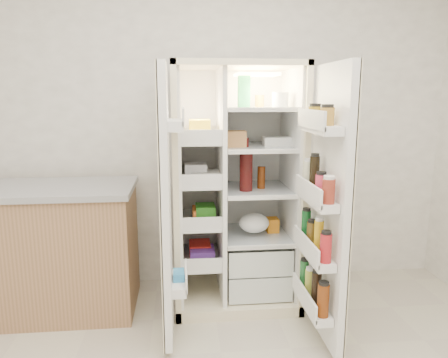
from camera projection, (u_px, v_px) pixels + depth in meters
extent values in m
cube|color=white|center=(208.00, 123.00, 3.46)|extent=(4.00, 0.02, 2.70)
cube|color=beige|center=(230.00, 178.00, 3.50)|extent=(0.92, 0.04, 1.80)
cube|color=beige|center=(176.00, 188.00, 3.13)|extent=(0.04, 0.70, 1.80)
cube|color=beige|center=(293.00, 185.00, 3.22)|extent=(0.04, 0.70, 1.80)
cube|color=beige|center=(236.00, 65.00, 3.00)|extent=(0.92, 0.70, 0.04)
cube|color=beige|center=(235.00, 293.00, 3.34)|extent=(0.92, 0.70, 0.08)
cube|color=white|center=(231.00, 177.00, 3.46)|extent=(0.84, 0.02, 1.68)
cube|color=white|center=(180.00, 185.00, 3.13)|extent=(0.02, 0.62, 1.68)
cube|color=white|center=(289.00, 183.00, 3.21)|extent=(0.02, 0.62, 1.68)
cube|color=white|center=(221.00, 184.00, 3.16)|extent=(0.03, 0.62, 1.68)
cube|color=silver|center=(255.00, 276.00, 3.31)|extent=(0.47, 0.52, 0.19)
cube|color=silver|center=(255.00, 252.00, 3.27)|extent=(0.47, 0.52, 0.19)
cube|color=#FFD18C|center=(256.00, 75.00, 3.08)|extent=(0.30, 0.30, 0.02)
cube|color=silver|center=(201.00, 257.00, 3.25)|extent=(0.28, 0.58, 0.02)
cube|color=silver|center=(200.00, 220.00, 3.20)|extent=(0.28, 0.58, 0.02)
cube|color=silver|center=(200.00, 181.00, 3.14)|extent=(0.28, 0.58, 0.02)
cube|color=silver|center=(200.00, 140.00, 3.08)|extent=(0.28, 0.58, 0.02)
cube|color=silver|center=(255.00, 234.00, 3.26)|extent=(0.49, 0.58, 0.01)
cube|color=silver|center=(256.00, 189.00, 3.19)|extent=(0.49, 0.58, 0.01)
cube|color=silver|center=(256.00, 147.00, 3.13)|extent=(0.49, 0.58, 0.02)
cube|color=silver|center=(257.00, 108.00, 3.08)|extent=(0.49, 0.58, 0.02)
cube|color=red|center=(201.00, 250.00, 3.24)|extent=(0.16, 0.20, 0.10)
cube|color=#2F7F22|center=(200.00, 211.00, 3.18)|extent=(0.14, 0.18, 0.12)
cube|color=silver|center=(200.00, 175.00, 3.13)|extent=(0.20, 0.22, 0.07)
cube|color=yellow|center=(199.00, 129.00, 3.06)|extent=(0.15, 0.16, 0.14)
cube|color=#66349D|center=(201.00, 251.00, 3.24)|extent=(0.18, 0.20, 0.09)
cube|color=#BE5721|center=(200.00, 212.00, 3.18)|extent=(0.14, 0.18, 0.10)
cube|color=white|center=(200.00, 172.00, 3.12)|extent=(0.16, 0.16, 0.12)
sphere|color=orange|center=(241.00, 289.00, 3.23)|extent=(0.07, 0.07, 0.07)
sphere|color=orange|center=(251.00, 286.00, 3.28)|extent=(0.07, 0.07, 0.07)
sphere|color=orange|center=(265.00, 287.00, 3.25)|extent=(0.07, 0.07, 0.07)
sphere|color=orange|center=(244.00, 280.00, 3.37)|extent=(0.07, 0.07, 0.07)
sphere|color=orange|center=(257.00, 281.00, 3.36)|extent=(0.07, 0.07, 0.07)
sphere|color=orange|center=(271.00, 283.00, 3.33)|extent=(0.07, 0.07, 0.07)
sphere|color=orange|center=(235.00, 284.00, 3.30)|extent=(0.07, 0.07, 0.07)
sphere|color=orange|center=(264.00, 280.00, 3.39)|extent=(0.07, 0.07, 0.07)
ellipsoid|color=#326923|center=(255.00, 249.00, 3.29)|extent=(0.26, 0.24, 0.11)
cylinder|color=#400E0D|center=(246.00, 171.00, 3.07)|extent=(0.10, 0.10, 0.30)
cylinder|color=#6C2C0C|center=(261.00, 177.00, 3.16)|extent=(0.06, 0.06, 0.17)
cube|color=#278F4B|center=(244.00, 90.00, 3.01)|extent=(0.08, 0.08, 0.24)
cylinder|color=silver|center=(280.00, 100.00, 3.00)|extent=(0.12, 0.12, 0.11)
cylinder|color=#AE8428|center=(260.00, 101.00, 3.17)|extent=(0.07, 0.07, 0.09)
cube|color=silver|center=(281.00, 141.00, 3.11)|extent=(0.26, 0.11, 0.06)
cube|color=#BF844C|center=(233.00, 139.00, 3.05)|extent=(0.19, 0.10, 0.11)
ellipsoid|color=white|center=(254.00, 227.00, 3.19)|extent=(0.23, 0.21, 0.14)
cube|color=orange|center=(272.00, 225.00, 3.30)|extent=(0.09, 0.11, 0.11)
cube|color=white|center=(166.00, 207.00, 2.59)|extent=(0.05, 0.40, 1.72)
cube|color=beige|center=(162.00, 207.00, 2.58)|extent=(0.01, 0.40, 1.72)
cube|color=white|center=(179.00, 283.00, 2.69)|extent=(0.09, 0.32, 0.06)
cube|color=white|center=(176.00, 125.00, 2.50)|extent=(0.09, 0.32, 0.06)
cube|color=#338CCC|center=(179.00, 279.00, 2.68)|extent=(0.07, 0.12, 0.10)
cube|color=white|center=(330.00, 207.00, 2.60)|extent=(0.05, 0.58, 1.72)
cube|color=beige|center=(334.00, 207.00, 2.60)|extent=(0.01, 0.58, 1.72)
cube|color=white|center=(312.00, 304.00, 2.71)|extent=(0.11, 0.50, 0.05)
cube|color=white|center=(314.00, 254.00, 2.65)|extent=(0.11, 0.50, 0.05)
cube|color=white|center=(316.00, 199.00, 2.58)|extent=(0.11, 0.50, 0.05)
cube|color=white|center=(320.00, 128.00, 2.50)|extent=(0.11, 0.50, 0.05)
cylinder|color=#682C0B|center=(323.00, 300.00, 2.50)|extent=(0.07, 0.07, 0.20)
cylinder|color=black|center=(316.00, 289.00, 2.62)|extent=(0.06, 0.06, 0.22)
cylinder|color=#ABB03A|center=(310.00, 283.00, 2.75)|extent=(0.06, 0.06, 0.18)
cylinder|color=#226830|center=(304.00, 274.00, 2.88)|extent=(0.06, 0.06, 0.19)
cylinder|color=#AF1D23|center=(326.00, 248.00, 2.43)|extent=(0.07, 0.07, 0.17)
cylinder|color=gold|center=(319.00, 237.00, 2.56)|extent=(0.06, 0.06, 0.21)
cylinder|color=brown|center=(312.00, 234.00, 2.69)|extent=(0.07, 0.07, 0.16)
cylinder|color=#125020|center=(306.00, 225.00, 2.81)|extent=(0.06, 0.06, 0.20)
cylinder|color=maroon|center=(328.00, 191.00, 2.37)|extent=(0.07, 0.07, 0.14)
cylinder|color=#CB344D|center=(321.00, 186.00, 2.49)|extent=(0.07, 0.07, 0.14)
cylinder|color=black|center=(314.00, 175.00, 2.61)|extent=(0.06, 0.06, 0.23)
cylinder|color=beige|center=(308.00, 175.00, 2.74)|extent=(0.06, 0.06, 0.18)
cylinder|color=olive|center=(327.00, 117.00, 2.37)|extent=(0.08, 0.08, 0.10)
cylinder|color=olive|center=(315.00, 115.00, 2.58)|extent=(0.08, 0.08, 0.10)
cube|color=#9E714F|center=(46.00, 252.00, 3.09)|extent=(1.25, 0.65, 0.90)
cube|color=#97979D|center=(41.00, 189.00, 3.00)|extent=(1.30, 0.69, 0.04)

